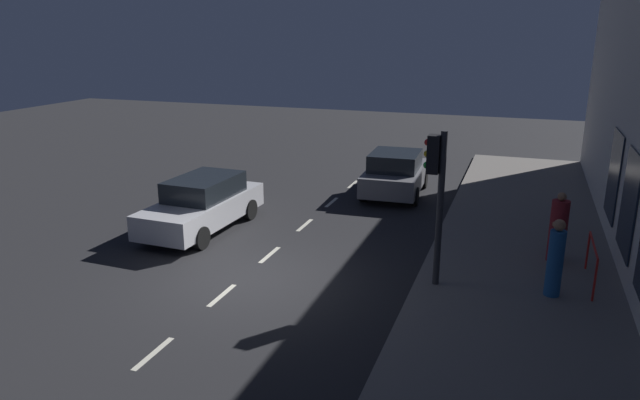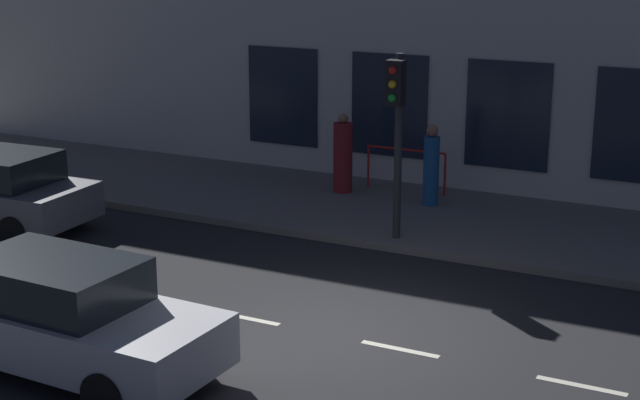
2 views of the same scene
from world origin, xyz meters
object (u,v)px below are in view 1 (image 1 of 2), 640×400
traffic_light (436,182)px  pedestrian_1 (558,230)px  parked_car_0 (203,204)px  parked_car_1 (395,173)px  pedestrian_0 (555,260)px

traffic_light → pedestrian_1: 3.96m
traffic_light → parked_car_0: bearing=164.7°
pedestrian_1 → parked_car_1: bearing=-76.4°
pedestrian_0 → pedestrian_1: 2.15m
parked_car_0 → pedestrian_0: (9.67, -1.68, 0.18)m
traffic_light → pedestrian_1: size_ratio=1.98×
pedestrian_1 → traffic_light: bearing=9.6°
traffic_light → parked_car_1: traffic_light is taller
traffic_light → parked_car_0: 7.53m
parked_car_0 → pedestrian_0: bearing=172.1°
parked_car_1 → traffic_light: bearing=-74.2°
parked_car_0 → pedestrian_1: bearing=-175.3°
parked_car_0 → pedestrian_1: (9.79, 0.46, 0.17)m
pedestrian_0 → parked_car_1: bearing=58.6°
parked_car_1 → pedestrian_1: bearing=-47.2°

